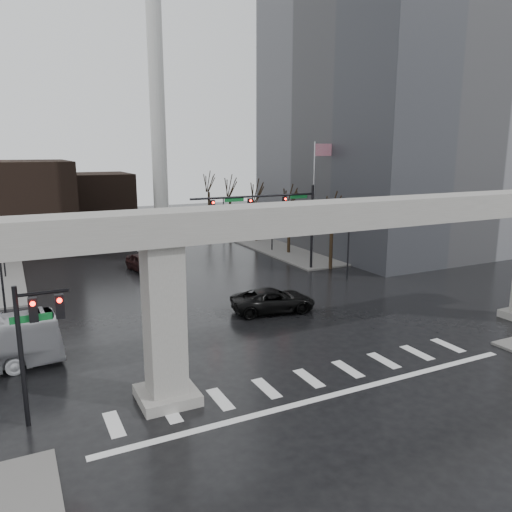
{
  "coord_description": "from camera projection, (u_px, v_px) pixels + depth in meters",
  "views": [
    {
      "loc": [
        -12.7,
        -20.55,
        11.24
      ],
      "look_at": [
        1.33,
        7.61,
        4.5
      ],
      "focal_mm": 35.0,
      "sensor_mm": 36.0,
      "label": 1
    }
  ],
  "objects": [
    {
      "name": "smokestack",
      "position": [
        158.0,
        133.0,
        65.96
      ],
      "size": [
        3.6,
        3.6,
        30.0
      ],
      "color": "white",
      "rests_on": "ground"
    },
    {
      "name": "elevated_guideway",
      "position": [
        322.0,
        238.0,
        24.99
      ],
      "size": [
        48.0,
        2.6,
        8.7
      ],
      "color": "#999590",
      "rests_on": "ground"
    },
    {
      "name": "lamp_left_0",
      "position": [
        1.0,
        275.0,
        31.52
      ],
      "size": [
        1.22,
        0.32,
        5.11
      ],
      "color": "black",
      "rests_on": "ground"
    },
    {
      "name": "signal_left_pole",
      "position": [
        34.0,
        331.0,
        20.12
      ],
      "size": [
        2.3,
        0.3,
        6.0
      ],
      "color": "black",
      "rests_on": "ground"
    },
    {
      "name": "office_tower",
      "position": [
        394.0,
        61.0,
        56.45
      ],
      "size": [
        22.0,
        26.0,
        42.0
      ],
      "primitive_type": "cube",
      "color": "slate",
      "rests_on": "ground"
    },
    {
      "name": "lamp_left_1",
      "position": [
        2.0,
        240.0,
        43.77
      ],
      "size": [
        1.22,
        0.32,
        5.11
      ],
      "color": "black",
      "rests_on": "ground"
    },
    {
      "name": "far_car",
      "position": [
        143.0,
        262.0,
        46.86
      ],
      "size": [
        2.72,
        5.11,
        1.65
      ],
      "primitive_type": "imported",
      "rotation": [
        0.0,
        0.0,
        0.16
      ],
      "color": "black",
      "rests_on": "ground"
    },
    {
      "name": "tree_right_3",
      "position": [
        230.0,
        211.0,
        68.37
      ],
      "size": [
        1.11,
        1.66,
        8.02
      ],
      "color": "black",
      "rests_on": "ground"
    },
    {
      "name": "tree_right_4",
      "position": [
        209.0,
        205.0,
        75.35
      ],
      "size": [
        1.12,
        1.69,
        8.19
      ],
      "color": "black",
      "rests_on": "ground"
    },
    {
      "name": "tree_right_2",
      "position": [
        256.0,
        218.0,
        61.38
      ],
      "size": [
        1.1,
        1.63,
        7.85
      ],
      "color": "black",
      "rests_on": "ground"
    },
    {
      "name": "signal_mast_arm",
      "position": [
        277.0,
        211.0,
        45.03
      ],
      "size": [
        12.12,
        0.43,
        8.0
      ],
      "color": "black",
      "rests_on": "ground"
    },
    {
      "name": "lamp_right_2",
      "position": [
        223.0,
        208.0,
        67.8
      ],
      "size": [
        1.22,
        0.32,
        5.11
      ],
      "color": "black",
      "rests_on": "ground"
    },
    {
      "name": "tree_right_1",
      "position": [
        289.0,
        228.0,
        54.39
      ],
      "size": [
        1.09,
        1.61,
        7.67
      ],
      "color": "black",
      "rests_on": "ground"
    },
    {
      "name": "lamp_right_0",
      "position": [
        349.0,
        241.0,
        43.29
      ],
      "size": [
        1.22,
        0.32,
        5.11
      ],
      "color": "black",
      "rests_on": "ground"
    },
    {
      "name": "building_far_mid",
      "position": [
        93.0,
        202.0,
        69.68
      ],
      "size": [
        10.0,
        10.0,
        8.0
      ],
      "primitive_type": "cube",
      "color": "black",
      "rests_on": "ground"
    },
    {
      "name": "ground",
      "position": [
        298.0,
        370.0,
        25.88
      ],
      "size": [
        160.0,
        160.0,
        0.0
      ],
      "primitive_type": "plane",
      "color": "black",
      "rests_on": "ground"
    },
    {
      "name": "pickup_truck",
      "position": [
        273.0,
        300.0,
        35.14
      ],
      "size": [
        6.3,
        3.68,
        1.65
      ],
      "primitive_type": "imported",
      "rotation": [
        0.0,
        0.0,
        1.4
      ],
      "color": "black",
      "rests_on": "ground"
    },
    {
      "name": "tree_right_0",
      "position": [
        331.0,
        240.0,
        47.4
      ],
      "size": [
        1.09,
        1.58,
        7.5
      ],
      "color": "black",
      "rests_on": "ground"
    },
    {
      "name": "lamp_left_2",
      "position": [
        2.0,
        220.0,
        56.03
      ],
      "size": [
        1.22,
        0.32,
        5.11
      ],
      "color": "black",
      "rests_on": "ground"
    },
    {
      "name": "flagpole_assembly",
      "position": [
        316.0,
        187.0,
        50.23
      ],
      "size": [
        2.06,
        0.12,
        12.0
      ],
      "color": "silver",
      "rests_on": "ground"
    },
    {
      "name": "lamp_right_1",
      "position": [
        272.0,
        221.0,
        55.54
      ],
      "size": [
        1.22,
        0.32,
        5.11
      ],
      "color": "black",
      "rests_on": "ground"
    },
    {
      "name": "sidewalk_ne",
      "position": [
        324.0,
        232.0,
        68.71
      ],
      "size": [
        28.0,
        36.0,
        0.15
      ],
      "primitive_type": "cube",
      "color": "#61605D",
      "rests_on": "ground"
    }
  ]
}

